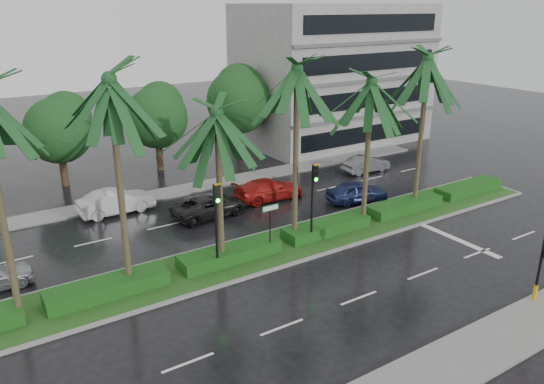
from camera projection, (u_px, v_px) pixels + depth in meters
ground at (292, 255)px, 26.76m from camera, size 120.00×120.00×0.00m
near_sidewalk at (458, 361)px, 18.69m from camera, size 40.00×2.40×0.12m
far_sidewalk at (191, 188)px, 36.21m from camera, size 40.00×2.00×0.12m
median at (281, 246)px, 27.52m from camera, size 36.00×4.00×0.15m
hedge at (281, 240)px, 27.40m from camera, size 35.20×1.40×0.60m
lane_markings at (344, 244)px, 27.98m from camera, size 34.00×13.06×0.01m
palm_row at (259, 95)px, 24.23m from camera, size 26.30×4.20×9.88m
signal_median_left at (217, 214)px, 23.93m from camera, size 0.34×0.42×4.36m
signal_median_right at (314, 192)px, 26.76m from camera, size 0.34×0.42×4.36m
street_sign at (270, 217)px, 25.91m from camera, size 0.95×0.09×2.60m
bg_trees at (170, 110)px, 39.73m from camera, size 32.68×5.22×7.53m
building at (332, 74)px, 47.71m from camera, size 16.00×10.00×12.00m
car_white at (116, 202)px, 31.85m from camera, size 1.64×4.52×1.48m
car_darkgrey at (209, 206)px, 31.44m from camera, size 2.49×4.75×1.27m
car_red at (269, 189)px, 34.13m from camera, size 2.01×4.73×1.36m
car_blue at (357, 192)px, 33.74m from camera, size 2.51×4.24×1.35m
car_grey at (366, 164)px, 39.77m from camera, size 1.44×3.84×1.25m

